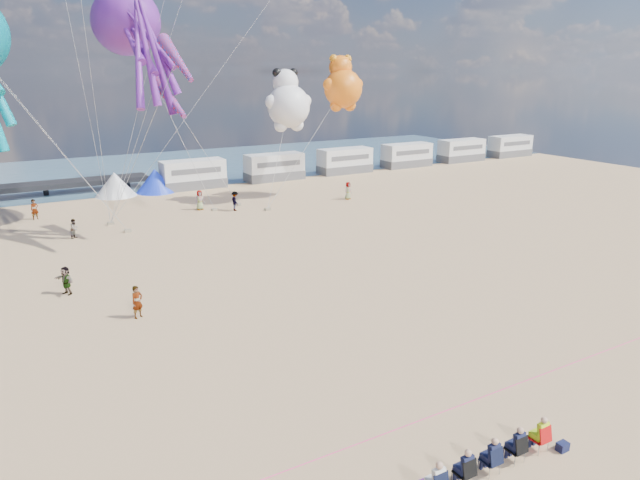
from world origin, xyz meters
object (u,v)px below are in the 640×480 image
(motorhome_2, at_px, (345,161))
(kite_panda, at_px, (289,106))
(tent_blue, at_px, (155,181))
(standing_person, at_px, (137,302))
(sandbag_d, at_px, (238,205))
(sandbag_a, at_px, (128,231))
(motorhome_5, at_px, (510,146))
(motorhome_0, at_px, (193,174))
(tent_white, at_px, (115,184))
(beachgoer_0, at_px, (348,191))
(kite_octopus_purple, at_px, (126,21))
(beachgoer_4, at_px, (66,280))
(sandbag_c, at_px, (268,209))
(windsock_right, at_px, (177,59))
(cooler_navy, at_px, (563,447))
(spectator_row, at_px, (490,455))
(kite_teddy_orange, at_px, (343,89))
(beachgoer_6, at_px, (200,200))
(motorhome_3, at_px, (407,155))
(sandbag_e, at_px, (111,223))
(beachgoer_5, at_px, (35,209))
(beachgoer_1, at_px, (74,229))
(motorhome_4, at_px, (461,150))
(beachgoer_2, at_px, (235,201))
(motorhome_1, at_px, (274,167))
(sandbag_b, at_px, (215,210))
(windsock_mid, at_px, (170,99))

(motorhome_2, height_order, kite_panda, kite_panda)
(tent_blue, bearing_deg, standing_person, -106.05)
(sandbag_d, bearing_deg, sandbag_a, -159.04)
(motorhome_5, bearing_deg, tent_blue, 180.00)
(motorhome_0, height_order, tent_white, motorhome_0)
(tent_blue, relative_size, beachgoer_0, 2.37)
(sandbag_a, distance_m, kite_panda, 18.39)
(motorhome_5, relative_size, kite_octopus_purple, 0.57)
(beachgoer_4, bearing_deg, kite_panda, 96.47)
(motorhome_0, bearing_deg, sandbag_c, -79.02)
(beachgoer_4, distance_m, windsock_right, 15.66)
(cooler_navy, bearing_deg, motorhome_0, 86.10)
(spectator_row, distance_m, cooler_navy, 2.96)
(sandbag_a, height_order, kite_teddy_orange, kite_teddy_orange)
(beachgoer_4, bearing_deg, standing_person, -0.68)
(kite_panda, height_order, windsock_right, windsock_right)
(spectator_row, bearing_deg, kite_teddy_orange, 64.37)
(motorhome_0, bearing_deg, beachgoer_0, -48.50)
(spectator_row, distance_m, kite_teddy_orange, 41.91)
(beachgoer_6, bearing_deg, beachgoer_4, -135.52)
(motorhome_3, xyz_separation_m, beachgoer_0, (-17.21, -12.77, -0.65))
(motorhome_0, bearing_deg, standing_person, -112.64)
(tent_white, relative_size, sandbag_e, 8.00)
(beachgoer_5, bearing_deg, sandbag_e, -58.83)
(tent_blue, relative_size, beachgoer_1, 2.69)
(motorhome_2, relative_size, kite_panda, 0.99)
(kite_teddy_orange, bearing_deg, cooler_navy, -119.32)
(motorhome_2, distance_m, sandbag_c, 21.08)
(motorhome_4, bearing_deg, kite_octopus_purple, -166.25)
(sandbag_e, bearing_deg, beachgoer_6, 9.95)
(standing_person, relative_size, kite_teddy_orange, 0.28)
(tent_blue, xyz_separation_m, beachgoer_5, (-11.74, -6.33, -0.34))
(tent_white, height_order, standing_person, tent_white)
(tent_white, xyz_separation_m, beachgoer_2, (8.00, -11.75, -0.32))
(sandbag_a, bearing_deg, motorhome_5, 13.95)
(spectator_row, bearing_deg, sandbag_e, 96.83)
(motorhome_1, height_order, windsock_right, windsock_right)
(tent_white, bearing_deg, sandbag_c, -51.17)
(sandbag_a, distance_m, windsock_right, 14.33)
(spectator_row, relative_size, standing_person, 3.59)
(motorhome_2, bearing_deg, kite_teddy_orange, -123.47)
(motorhome_1, xyz_separation_m, motorhome_4, (28.50, 0.00, 0.00))
(standing_person, bearing_deg, motorhome_0, 43.50)
(motorhome_4, xyz_separation_m, spectator_row, (-44.19, -48.19, -0.85))
(sandbag_c, bearing_deg, motorhome_4, 20.27)
(sandbag_b, bearing_deg, tent_white, 120.26)
(spectator_row, relative_size, windsock_mid, 1.17)
(sandbag_c, bearing_deg, tent_white, 128.83)
(tent_white, distance_m, beachgoer_0, 23.14)
(beachgoer_1, xyz_separation_m, sandbag_e, (3.02, 2.72, -0.63))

